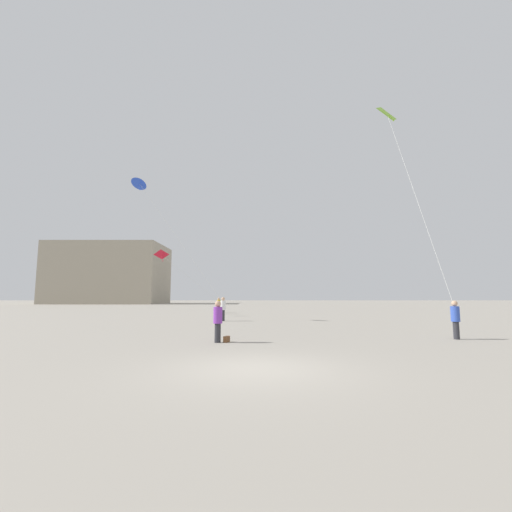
% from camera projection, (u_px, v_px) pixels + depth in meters
% --- Properties ---
extents(ground_plane, '(300.00, 300.00, 0.00)m').
position_uv_depth(ground_plane, '(256.00, 369.00, 8.61)').
color(ground_plane, '#9E9689').
extents(person_in_purple, '(0.36, 0.36, 1.64)m').
position_uv_depth(person_in_purple, '(218.00, 320.00, 13.63)').
color(person_in_purple, '#2D2D33').
rests_on(person_in_purple, ground_plane).
extents(person_in_teal, '(0.35, 0.35, 1.60)m').
position_uv_depth(person_in_teal, '(219.00, 305.00, 38.95)').
color(person_in_teal, '#2D2D33').
rests_on(person_in_teal, ground_plane).
extents(person_in_blue, '(0.35, 0.35, 1.63)m').
position_uv_depth(person_in_blue, '(456.00, 318.00, 14.65)').
color(person_in_blue, '#2D2D33').
rests_on(person_in_blue, ground_plane).
extents(person_in_yellow, '(0.37, 0.37, 1.69)m').
position_uv_depth(person_in_yellow, '(219.00, 305.00, 35.67)').
color(person_in_yellow, '#2D2D33').
rests_on(person_in_yellow, ground_plane).
extents(person_in_white, '(0.38, 0.38, 1.76)m').
position_uv_depth(person_in_white, '(223.00, 308.00, 25.43)').
color(person_in_white, '#2D2D33').
rests_on(person_in_white, ground_plane).
extents(kite_cobalt_diamond, '(7.61, 1.50, 9.84)m').
position_uv_depth(kite_cobalt_diamond, '(140.00, 184.00, 27.14)').
color(kite_cobalt_diamond, blue).
extents(kite_lime_delta, '(1.66, 6.35, 12.49)m').
position_uv_depth(kite_lime_delta, '(388.00, 116.00, 21.57)').
color(kite_lime_delta, '#8CD12D').
extents(kite_crimson_delta, '(5.55, 4.51, 4.75)m').
position_uv_depth(kite_crimson_delta, '(163.00, 256.00, 32.23)').
color(kite_crimson_delta, red).
extents(building_left_hall, '(26.56, 17.63, 14.79)m').
position_uv_depth(building_left_hall, '(111.00, 274.00, 87.03)').
color(building_left_hall, '#A39984').
rests_on(building_left_hall, ground_plane).
extents(handbag_beside_flyer, '(0.26, 0.35, 0.24)m').
position_uv_depth(handbag_beside_flyer, '(227.00, 339.00, 13.63)').
color(handbag_beside_flyer, brown).
rests_on(handbag_beside_flyer, ground_plane).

